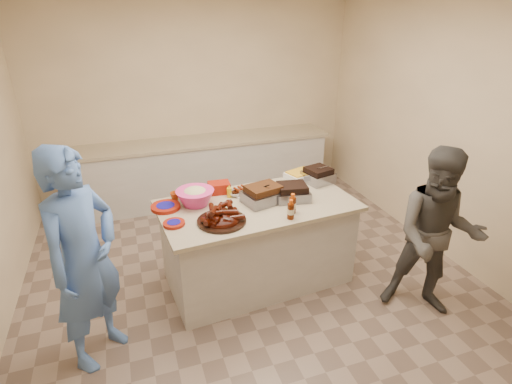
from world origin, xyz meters
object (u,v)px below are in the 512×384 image
object	(u,v)px
roasting_pan	(318,182)
bbq_bottle_b	(292,213)
bbq_bottle_a	(290,218)
guest_blue	(104,350)
mustard_bottle	(229,197)
rib_platter	(222,222)
plastic_cup	(175,200)
coleslaw_bowl	(196,204)
guest_gray	(421,307)
island	(258,278)

from	to	relation	value
roasting_pan	bbq_bottle_b	bearing A→B (deg)	-148.35
bbq_bottle_a	guest_blue	bearing A→B (deg)	-175.87
bbq_bottle_a	mustard_bottle	world-z (taller)	bbq_bottle_a
rib_platter	plastic_cup	world-z (taller)	rib_platter
coleslaw_bowl	bbq_bottle_a	world-z (taller)	coleslaw_bowl
bbq_bottle_a	bbq_bottle_b	distance (m)	0.12
bbq_bottle_a	guest_gray	world-z (taller)	bbq_bottle_a
roasting_pan	bbq_bottle_b	distance (m)	0.78
guest_gray	rib_platter	bearing A→B (deg)	-166.67
rib_platter	roasting_pan	bearing A→B (deg)	23.49
rib_platter	guest_blue	distance (m)	1.44
roasting_pan	coleslaw_bowl	distance (m)	1.35
bbq_bottle_b	mustard_bottle	size ratio (longest dim) A/B	1.45
roasting_pan	bbq_bottle_b	world-z (taller)	bbq_bottle_b
island	guest_blue	world-z (taller)	island
island	bbq_bottle_b	xyz separation A→B (m)	(0.24, -0.28, 0.88)
plastic_cup	bbq_bottle_a	bearing A→B (deg)	-37.71
rib_platter	mustard_bottle	bearing A→B (deg)	66.89
island	guest_gray	size ratio (longest dim) A/B	1.18
guest_gray	guest_blue	bearing A→B (deg)	-153.73
mustard_bottle	rib_platter	bearing A→B (deg)	-113.11
rib_platter	plastic_cup	distance (m)	0.65
island	rib_platter	xyz separation A→B (m)	(-0.42, -0.24, 0.88)
roasting_pan	plastic_cup	xyz separation A→B (m)	(-1.52, 0.05, 0.00)
guest_blue	guest_gray	distance (m)	2.88
coleslaw_bowl	bbq_bottle_a	xyz separation A→B (m)	(0.74, -0.56, 0.00)
roasting_pan	coleslaw_bowl	world-z (taller)	coleslaw_bowl
rib_platter	coleslaw_bowl	world-z (taller)	coleslaw_bowl
mustard_bottle	guest_blue	distance (m)	1.74
island	roasting_pan	xyz separation A→B (m)	(0.78, 0.28, 0.88)
bbq_bottle_b	coleslaw_bowl	bearing A→B (deg)	150.30
mustard_bottle	guest_gray	world-z (taller)	mustard_bottle
bbq_bottle_b	guest_blue	bearing A→B (deg)	-172.85
guest_blue	guest_gray	bearing A→B (deg)	-57.29
roasting_pan	guest_blue	world-z (taller)	roasting_pan
island	guest_blue	distance (m)	1.60
plastic_cup	coleslaw_bowl	bearing A→B (deg)	-41.15
coleslaw_bowl	plastic_cup	size ratio (longest dim) A/B	4.02
bbq_bottle_a	guest_gray	bearing A→B (deg)	-25.33
guest_blue	rib_platter	bearing A→B (deg)	-35.67
island	plastic_cup	world-z (taller)	plastic_cup
island	roasting_pan	size ratio (longest dim) A/B	6.68
island	mustard_bottle	distance (m)	0.93
roasting_pan	guest_gray	size ratio (longest dim) A/B	0.18
bbq_bottle_b	guest_blue	distance (m)	1.98
coleslaw_bowl	guest_blue	size ratio (longest dim) A/B	0.20
roasting_pan	guest_blue	distance (m)	2.59
roasting_pan	bbq_bottle_a	xyz separation A→B (m)	(-0.61, -0.66, 0.00)
guest_blue	bbq_bottle_a	bearing A→B (deg)	-44.76
guest_gray	mustard_bottle	bearing A→B (deg)	178.01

